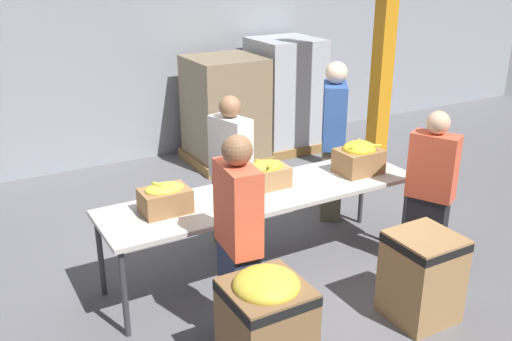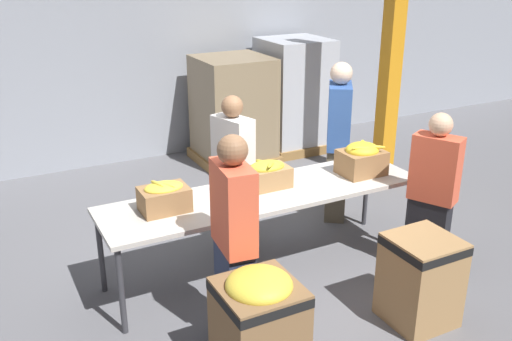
{
  "view_description": "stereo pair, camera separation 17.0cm",
  "coord_description": "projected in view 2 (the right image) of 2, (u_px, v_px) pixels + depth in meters",
  "views": [
    {
      "loc": [
        -2.42,
        -4.11,
        2.86
      ],
      "look_at": [
        -0.12,
        -0.06,
        1.06
      ],
      "focal_mm": 40.0,
      "sensor_mm": 36.0,
      "label": 1
    },
    {
      "loc": [
        -2.27,
        -4.19,
        2.86
      ],
      "look_at": [
        -0.12,
        -0.06,
        1.06
      ],
      "focal_mm": 40.0,
      "sensor_mm": 36.0,
      "label": 2
    }
  ],
  "objects": [
    {
      "name": "volunteer_1",
      "position": [
        234.0,
        242.0,
        4.24
      ],
      "size": [
        0.27,
        0.47,
        1.67
      ],
      "rotation": [
        0.0,
        0.0,
        1.46
      ],
      "color": "#2D3856",
      "rests_on": "ground_plane"
    },
    {
      "name": "banana_box_0",
      "position": [
        164.0,
        197.0,
        4.77
      ],
      "size": [
        0.4,
        0.29,
        0.27
      ],
      "color": "olive",
      "rests_on": "sorting_table"
    },
    {
      "name": "volunteer_3",
      "position": [
        432.0,
        196.0,
        5.18
      ],
      "size": [
        0.37,
        0.47,
        1.55
      ],
      "rotation": [
        0.0,
        0.0,
        2.04
      ],
      "color": "black",
      "rests_on": "ground_plane"
    },
    {
      "name": "volunteer_2",
      "position": [
        338.0,
        143.0,
        6.26
      ],
      "size": [
        0.46,
        0.53,
        1.77
      ],
      "rotation": [
        0.0,
        0.0,
        -2.17
      ],
      "color": "#6B604C",
      "rests_on": "ground_plane"
    },
    {
      "name": "pallet_stack_1",
      "position": [
        294.0,
        96.0,
        8.57
      ],
      "size": [
        1.01,
        1.01,
        1.66
      ],
      "color": "olive",
      "rests_on": "ground_plane"
    },
    {
      "name": "support_pillar",
      "position": [
        394.0,
        26.0,
        6.92
      ],
      "size": [
        0.2,
        0.2,
        4.0
      ],
      "color": "orange",
      "rests_on": "ground_plane"
    },
    {
      "name": "sorting_table",
      "position": [
        265.0,
        197.0,
        5.2
      ],
      "size": [
        3.01,
        0.8,
        0.81
      ],
      "color": "beige",
      "rests_on": "ground_plane"
    },
    {
      "name": "donation_bin_0",
      "position": [
        259.0,
        323.0,
        3.93
      ],
      "size": [
        0.55,
        0.55,
        0.86
      ],
      "color": "olive",
      "rests_on": "ground_plane"
    },
    {
      "name": "banana_box_1",
      "position": [
        267.0,
        174.0,
        5.24
      ],
      "size": [
        0.42,
        0.31,
        0.27
      ],
      "color": "#A37A4C",
      "rests_on": "sorting_table"
    },
    {
      "name": "wall_back",
      "position": [
        139.0,
        18.0,
        7.75
      ],
      "size": [
        16.0,
        0.08,
        4.0
      ],
      "color": "#9399A3",
      "rests_on": "ground_plane"
    },
    {
      "name": "volunteer_0",
      "position": [
        233.0,
        174.0,
        5.65
      ],
      "size": [
        0.32,
        0.47,
        1.58
      ],
      "rotation": [
        0.0,
        0.0,
        -1.29
      ],
      "color": "#6B604C",
      "rests_on": "ground_plane"
    },
    {
      "name": "donation_bin_1",
      "position": [
        421.0,
        277.0,
        4.59
      ],
      "size": [
        0.51,
        0.51,
        0.75
      ],
      "color": "#A37A4C",
      "rests_on": "ground_plane"
    },
    {
      "name": "ground_plane",
      "position": [
        264.0,
        269.0,
        5.47
      ],
      "size": [
        30.0,
        30.0,
        0.0
      ],
      "primitive_type": "plane",
      "color": "slate"
    },
    {
      "name": "banana_box_2",
      "position": [
        362.0,
        158.0,
        5.55
      ],
      "size": [
        0.42,
        0.33,
        0.33
      ],
      "color": "olive",
      "rests_on": "sorting_table"
    },
    {
      "name": "pallet_stack_0",
      "position": [
        233.0,
        111.0,
        8.03
      ],
      "size": [
        1.06,
        1.06,
        1.51
      ],
      "color": "olive",
      "rests_on": "ground_plane"
    }
  ]
}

